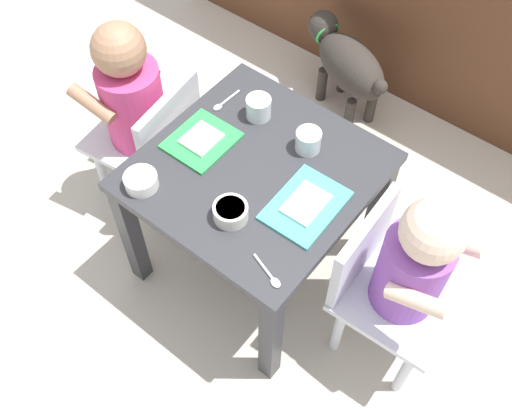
% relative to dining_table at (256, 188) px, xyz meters
% --- Properties ---
extents(ground_plane, '(7.00, 7.00, 0.00)m').
position_rel_dining_table_xyz_m(ground_plane, '(0.00, 0.00, -0.37)').
color(ground_plane, beige).
extents(dining_table, '(0.55, 0.56, 0.45)m').
position_rel_dining_table_xyz_m(dining_table, '(0.00, 0.00, 0.00)').
color(dining_table, '#333338').
rests_on(dining_table, ground).
extents(seated_child_left, '(0.31, 0.31, 0.67)m').
position_rel_dining_table_xyz_m(seated_child_left, '(-0.44, -0.00, 0.04)').
color(seated_child_left, silver).
rests_on(seated_child_left, ground).
extents(seated_child_right, '(0.29, 0.29, 0.65)m').
position_rel_dining_table_xyz_m(seated_child_right, '(0.44, 0.02, 0.03)').
color(seated_child_right, silver).
rests_on(seated_child_right, ground).
extents(dog, '(0.41, 0.27, 0.31)m').
position_rel_dining_table_xyz_m(dog, '(-0.17, 0.73, -0.17)').
color(dog, '#332D28').
rests_on(dog, ground).
extents(food_tray_left, '(0.15, 0.17, 0.02)m').
position_rel_dining_table_xyz_m(food_tray_left, '(-0.17, -0.02, 0.09)').
color(food_tray_left, green).
rests_on(food_tray_left, dining_table).
extents(food_tray_right, '(0.15, 0.21, 0.02)m').
position_rel_dining_table_xyz_m(food_tray_right, '(0.17, -0.02, 0.09)').
color(food_tray_right, '#4CC6BC').
rests_on(food_tray_right, dining_table).
extents(water_cup_left, '(0.07, 0.07, 0.06)m').
position_rel_dining_table_xyz_m(water_cup_left, '(-0.11, 0.15, 0.11)').
color(water_cup_left, white).
rests_on(water_cup_left, dining_table).
extents(water_cup_right, '(0.07, 0.07, 0.06)m').
position_rel_dining_table_xyz_m(water_cup_right, '(0.06, 0.13, 0.11)').
color(water_cup_right, white).
rests_on(water_cup_right, dining_table).
extents(cereal_bowl_left_side, '(0.08, 0.08, 0.04)m').
position_rel_dining_table_xyz_m(cereal_bowl_left_side, '(0.05, -0.15, 0.10)').
color(cereal_bowl_left_side, silver).
rests_on(cereal_bowl_left_side, dining_table).
extents(cereal_bowl_right_side, '(0.08, 0.08, 0.04)m').
position_rel_dining_table_xyz_m(cereal_bowl_right_side, '(-0.19, -0.22, 0.10)').
color(cereal_bowl_right_side, white).
rests_on(cereal_bowl_right_side, dining_table).
extents(spoon_by_left_tray, '(0.02, 0.10, 0.01)m').
position_rel_dining_table_xyz_m(spoon_by_left_tray, '(-0.21, 0.12, 0.08)').
color(spoon_by_left_tray, silver).
rests_on(spoon_by_left_tray, dining_table).
extents(spoon_by_right_tray, '(0.10, 0.04, 0.01)m').
position_rel_dining_table_xyz_m(spoon_by_right_tray, '(0.21, -0.22, 0.08)').
color(spoon_by_right_tray, silver).
rests_on(spoon_by_right_tray, dining_table).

